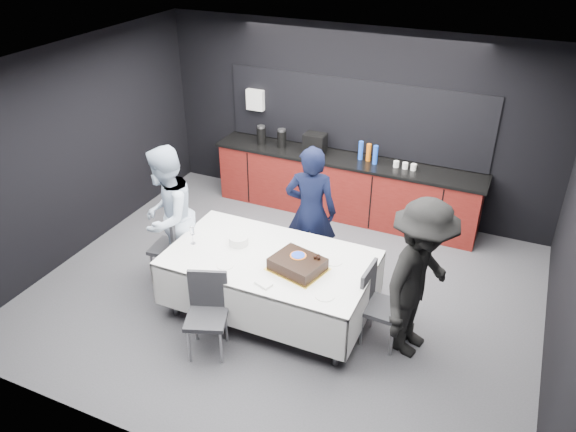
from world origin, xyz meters
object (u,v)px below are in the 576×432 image
object	(u,v)px
cake_assembly	(298,264)
chair_right	(377,300)
party_table	(270,267)
person_left	(167,217)
chair_near	(207,307)
plate_stack	(239,240)
chair_left	(174,243)
person_right	(419,280)
champagne_flute	(192,232)
person_center	(311,212)

from	to	relation	value
cake_assembly	chair_right	bearing A→B (deg)	9.74
party_table	person_left	world-z (taller)	person_left
cake_assembly	chair_near	size ratio (longest dim) A/B	0.72
plate_stack	chair_left	xyz separation A→B (m)	(-0.95, 0.02, -0.30)
party_table	person_left	size ratio (longest dim) A/B	1.28
chair_near	cake_assembly	bearing A→B (deg)	43.91
person_right	plate_stack	bearing A→B (deg)	102.49
cake_assembly	champagne_flute	world-z (taller)	champagne_flute
plate_stack	person_right	size ratio (longest dim) A/B	0.12
chair_right	person_center	bearing A→B (deg)	141.45
chair_near	person_left	bearing A→B (deg)	140.32
plate_stack	chair_right	bearing A→B (deg)	-1.43
plate_stack	person_center	size ratio (longest dim) A/B	0.13
plate_stack	chair_left	size ratio (longest dim) A/B	0.24
champagne_flute	chair_left	size ratio (longest dim) A/B	0.24
chair_left	chair_right	xyz separation A→B (m)	(2.64, -0.06, 0.00)
party_table	champagne_flute	world-z (taller)	champagne_flute
party_table	champagne_flute	distance (m)	0.99
chair_left	chair_near	distance (m)	1.39
plate_stack	chair_near	bearing A→B (deg)	-83.93
champagne_flute	person_left	xyz separation A→B (m)	(-0.50, 0.21, -0.03)
cake_assembly	party_table	bearing A→B (deg)	165.71
chair_right	chair_near	world-z (taller)	same
party_table	chair_right	bearing A→B (deg)	2.34
chair_right	person_left	world-z (taller)	person_left
person_left	party_table	bearing A→B (deg)	74.76
plate_stack	person_left	distance (m)	1.00
chair_left	person_right	distance (m)	3.07
cake_assembly	plate_stack	xyz separation A→B (m)	(-0.83, 0.19, -0.02)
plate_stack	person_right	bearing A→B (deg)	-0.32
champagne_flute	chair_near	distance (m)	0.99
chair_left	person_center	distance (m)	1.76
champagne_flute	chair_near	size ratio (longest dim) A/B	0.24
chair_left	chair_right	world-z (taller)	same
party_table	plate_stack	distance (m)	0.49
chair_near	person_center	world-z (taller)	person_center
person_left	person_right	size ratio (longest dim) A/B	1.00
cake_assembly	chair_near	bearing A→B (deg)	-136.09
plate_stack	cake_assembly	bearing A→B (deg)	-12.99
person_right	person_center	bearing A→B (deg)	73.24
champagne_flute	person_right	bearing A→B (deg)	4.29
party_table	person_center	world-z (taller)	person_center
party_table	cake_assembly	size ratio (longest dim) A/B	3.47
plate_stack	chair_near	xyz separation A→B (m)	(0.10, -0.90, -0.30)
champagne_flute	person_left	bearing A→B (deg)	156.76
chair_near	person_right	xyz separation A→B (m)	(2.01, 0.88, 0.37)
chair_near	person_right	world-z (taller)	person_right
plate_stack	chair_right	xyz separation A→B (m)	(1.69, -0.04, -0.30)
plate_stack	person_center	xyz separation A→B (m)	(0.55, 0.87, 0.06)
party_table	chair_right	distance (m)	1.25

